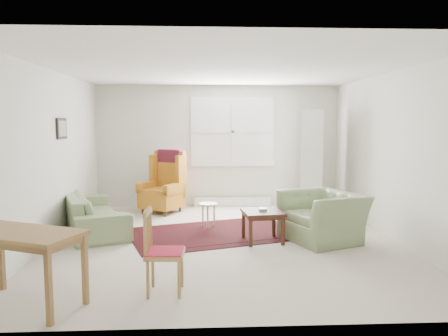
{
  "coord_description": "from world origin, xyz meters",
  "views": [
    {
      "loc": [
        -0.33,
        -6.31,
        1.75
      ],
      "look_at": [
        0.0,
        0.3,
        1.05
      ],
      "focal_mm": 35.0,
      "sensor_mm": 36.0,
      "label": 1
    }
  ],
  "objects_px": {
    "coffee_table": "(263,226)",
    "desk_chair": "(165,251)",
    "wingback_chair": "(161,182)",
    "stool": "(208,215)",
    "sofa": "(93,205)",
    "armchair": "(323,212)",
    "cabinet": "(311,162)",
    "desk": "(23,269)"
  },
  "relations": [
    {
      "from": "coffee_table",
      "to": "desk_chair",
      "type": "xyz_separation_m",
      "value": [
        -1.26,
        -1.87,
        0.21
      ]
    },
    {
      "from": "wingback_chair",
      "to": "stool",
      "type": "relative_size",
      "value": 2.91
    },
    {
      "from": "sofa",
      "to": "armchair",
      "type": "xyz_separation_m",
      "value": [
        3.54,
        -0.77,
        0.01
      ]
    },
    {
      "from": "armchair",
      "to": "cabinet",
      "type": "relative_size",
      "value": 0.56
    },
    {
      "from": "stool",
      "to": "cabinet",
      "type": "bearing_deg",
      "value": 29.28
    },
    {
      "from": "desk",
      "to": "desk_chair",
      "type": "xyz_separation_m",
      "value": [
        1.32,
        0.26,
        0.07
      ]
    },
    {
      "from": "sofa",
      "to": "armchair",
      "type": "distance_m",
      "value": 3.63
    },
    {
      "from": "coffee_table",
      "to": "desk",
      "type": "xyz_separation_m",
      "value": [
        -2.58,
        -2.13,
        0.13
      ]
    },
    {
      "from": "coffee_table",
      "to": "desk_chair",
      "type": "bearing_deg",
      "value": -124.02
    },
    {
      "from": "sofa",
      "to": "desk",
      "type": "distance_m",
      "value": 2.93
    },
    {
      "from": "coffee_table",
      "to": "desk",
      "type": "relative_size",
      "value": 0.49
    },
    {
      "from": "sofa",
      "to": "desk",
      "type": "bearing_deg",
      "value": 158.7
    },
    {
      "from": "desk",
      "to": "armchair",
      "type": "bearing_deg",
      "value": 31.84
    },
    {
      "from": "stool",
      "to": "cabinet",
      "type": "xyz_separation_m",
      "value": [
        1.99,
        1.12,
        0.78
      ]
    },
    {
      "from": "armchair",
      "to": "wingback_chair",
      "type": "xyz_separation_m",
      "value": [
        -2.57,
        2.13,
        0.18
      ]
    },
    {
      "from": "stool",
      "to": "cabinet",
      "type": "relative_size",
      "value": 0.21
    },
    {
      "from": "armchair",
      "to": "desk",
      "type": "relative_size",
      "value": 0.96
    },
    {
      "from": "armchair",
      "to": "desk",
      "type": "bearing_deg",
      "value": -80.06
    },
    {
      "from": "sofa",
      "to": "desk",
      "type": "relative_size",
      "value": 1.8
    },
    {
      "from": "coffee_table",
      "to": "desk",
      "type": "height_order",
      "value": "desk"
    },
    {
      "from": "wingback_chair",
      "to": "cabinet",
      "type": "bearing_deg",
      "value": 26.35
    },
    {
      "from": "desk",
      "to": "desk_chair",
      "type": "bearing_deg",
      "value": 11.01
    },
    {
      "from": "sofa",
      "to": "coffee_table",
      "type": "xyz_separation_m",
      "value": [
        2.65,
        -0.8,
        -0.19
      ]
    },
    {
      "from": "cabinet",
      "to": "desk",
      "type": "bearing_deg",
      "value": -119.86
    },
    {
      "from": "wingback_chair",
      "to": "stool",
      "type": "xyz_separation_m",
      "value": [
        0.88,
        -1.27,
        -0.4
      ]
    },
    {
      "from": "sofa",
      "to": "coffee_table",
      "type": "distance_m",
      "value": 2.77
    },
    {
      "from": "sofa",
      "to": "cabinet",
      "type": "bearing_deg",
      "value": -95.25
    },
    {
      "from": "sofa",
      "to": "cabinet",
      "type": "distance_m",
      "value": 4.08
    },
    {
      "from": "sofa",
      "to": "cabinet",
      "type": "relative_size",
      "value": 1.05
    },
    {
      "from": "armchair",
      "to": "cabinet",
      "type": "height_order",
      "value": "cabinet"
    },
    {
      "from": "sofa",
      "to": "desk_chair",
      "type": "distance_m",
      "value": 3.01
    },
    {
      "from": "cabinet",
      "to": "desk_chair",
      "type": "distance_m",
      "value": 4.63
    },
    {
      "from": "wingback_chair",
      "to": "armchair",
      "type": "bearing_deg",
      "value": -10.21
    },
    {
      "from": "stool",
      "to": "desk_chair",
      "type": "relative_size",
      "value": 0.48
    },
    {
      "from": "armchair",
      "to": "desk",
      "type": "distance_m",
      "value": 4.1
    },
    {
      "from": "stool",
      "to": "desk",
      "type": "relative_size",
      "value": 0.36
    },
    {
      "from": "stool",
      "to": "coffee_table",
      "type": "bearing_deg",
      "value": -48.51
    },
    {
      "from": "wingback_chair",
      "to": "sofa",
      "type": "bearing_deg",
      "value": -96.31
    },
    {
      "from": "armchair",
      "to": "desk",
      "type": "height_order",
      "value": "armchair"
    },
    {
      "from": "wingback_chair",
      "to": "desk_chair",
      "type": "xyz_separation_m",
      "value": [
        0.41,
        -4.03,
        -0.17
      ]
    },
    {
      "from": "desk",
      "to": "desk_chair",
      "type": "distance_m",
      "value": 1.35
    },
    {
      "from": "desk_chair",
      "to": "coffee_table",
      "type": "bearing_deg",
      "value": -31.29
    }
  ]
}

